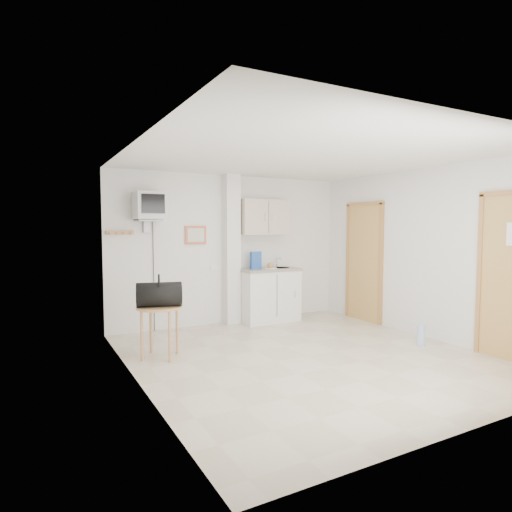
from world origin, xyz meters
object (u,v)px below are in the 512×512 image
crt_television (149,207)px  water_bottle (421,335)px  round_table (160,313)px  duffel_bag (159,294)px

crt_television → water_bottle: bearing=-37.3°
round_table → water_bottle: (3.31, -1.19, -0.41)m
round_table → water_bottle: size_ratio=2.02×
round_table → duffel_bag: 0.25m
duffel_bag → water_bottle: duffel_bag is taller
duffel_bag → water_bottle: bearing=-4.7°
round_table → crt_television: bearing=80.4°
crt_television → duffel_bag: (-0.21, -1.22, -1.13)m
duffel_bag → round_table: bearing=85.6°
crt_television → round_table: bearing=-99.6°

